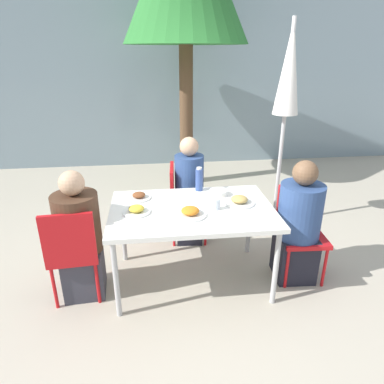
% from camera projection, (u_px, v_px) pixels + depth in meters
% --- Properties ---
extents(ground_plane, '(24.00, 24.00, 0.00)m').
position_uv_depth(ground_plane, '(192.00, 279.00, 3.21)').
color(ground_plane, '#B2A893').
extents(building_facade, '(10.00, 0.20, 3.00)m').
position_uv_depth(building_facade, '(167.00, 80.00, 5.99)').
color(building_facade, gray).
rests_on(building_facade, ground).
extents(dining_table, '(1.40, 0.92, 0.73)m').
position_uv_depth(dining_table, '(192.00, 214.00, 2.95)').
color(dining_table, white).
rests_on(dining_table, ground).
extents(chair_left, '(0.43, 0.43, 0.85)m').
position_uv_depth(chair_left, '(73.00, 249.00, 2.77)').
color(chair_left, red).
rests_on(chair_left, ground).
extents(person_left, '(0.37, 0.37, 1.13)m').
position_uv_depth(person_left, '(80.00, 240.00, 2.84)').
color(person_left, '#383842').
rests_on(person_left, ground).
extents(chair_right, '(0.42, 0.42, 0.85)m').
position_uv_depth(chair_right, '(300.00, 225.00, 3.14)').
color(chair_right, red).
rests_on(chair_right, ground).
extents(person_right, '(0.38, 0.38, 1.14)m').
position_uv_depth(person_right, '(298.00, 226.00, 3.05)').
color(person_right, black).
rests_on(person_right, ground).
extents(chair_far, '(0.43, 0.43, 0.85)m').
position_uv_depth(chair_far, '(182.00, 198.00, 3.72)').
color(chair_far, red).
rests_on(chair_far, ground).
extents(person_far, '(0.30, 0.30, 1.18)m').
position_uv_depth(person_far, '(189.00, 194.00, 3.65)').
color(person_far, black).
rests_on(person_far, ground).
extents(closed_umbrella, '(0.36, 0.36, 2.29)m').
position_uv_depth(closed_umbrella, '(288.00, 85.00, 3.62)').
color(closed_umbrella, '#333333').
rests_on(closed_umbrella, ground).
extents(plate_0, '(0.21, 0.21, 0.06)m').
position_uv_depth(plate_0, '(139.00, 196.00, 3.10)').
color(plate_0, white).
rests_on(plate_0, dining_table).
extents(plate_1, '(0.27, 0.27, 0.07)m').
position_uv_depth(plate_1, '(239.00, 201.00, 3.00)').
color(plate_1, white).
rests_on(plate_1, dining_table).
extents(plate_2, '(0.27, 0.27, 0.07)m').
position_uv_depth(plate_2, '(190.00, 212.00, 2.79)').
color(plate_2, white).
rests_on(plate_2, dining_table).
extents(plate_3, '(0.23, 0.23, 0.07)m').
position_uv_depth(plate_3, '(136.00, 210.00, 2.83)').
color(plate_3, white).
rests_on(plate_3, dining_table).
extents(bottle, '(0.07, 0.07, 0.23)m').
position_uv_depth(bottle, '(199.00, 179.00, 3.26)').
color(bottle, '#334C8E').
rests_on(bottle, dining_table).
extents(drinking_cup, '(0.07, 0.07, 0.09)m').
position_uv_depth(drinking_cup, '(216.00, 204.00, 2.89)').
color(drinking_cup, silver).
rests_on(drinking_cup, dining_table).
extents(salad_bowl, '(0.17, 0.17, 0.05)m').
position_uv_depth(salad_bowl, '(219.00, 192.00, 3.18)').
color(salad_bowl, white).
rests_on(salad_bowl, dining_table).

